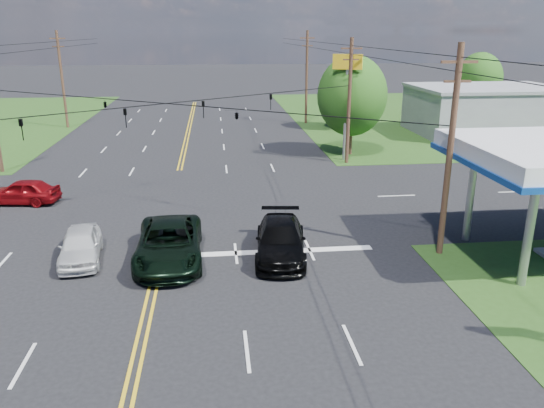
{
  "coord_description": "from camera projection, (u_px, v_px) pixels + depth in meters",
  "views": [
    {
      "loc": [
        2.68,
        -18.91,
        9.94
      ],
      "look_at": [
        5.43,
        6.0,
        1.73
      ],
      "focal_mm": 35.0,
      "sensor_mm": 36.0,
      "label": 1
    }
  ],
  "objects": [
    {
      "name": "stop_bar",
      "position": [
        268.0,
        252.0,
        24.98
      ],
      "size": [
        10.0,
        0.5,
        0.02
      ],
      "primitive_type": "cube",
      "color": "silver",
      "rests_on": "ground"
    },
    {
      "name": "pole_right_far",
      "position": [
        307.0,
        76.0,
        58.21
      ],
      "size": [
        1.6,
        0.28,
        10.0
      ],
      "color": "#3E251A",
      "rests_on": "ground"
    },
    {
      "name": "pole_ne",
      "position": [
        349.0,
        100.0,
        40.34
      ],
      "size": [
        1.6,
        0.28,
        9.5
      ],
      "color": "#3E251A",
      "rests_on": "ground"
    },
    {
      "name": "tree_far_r",
      "position": [
        479.0,
        79.0,
        62.48
      ],
      "size": [
        5.32,
        5.32,
        7.63
      ],
      "color": "#3E251A",
      "rests_on": "ground"
    },
    {
      "name": "power_lines",
      "position": [
        160.0,
        58.0,
        27.45
      ],
      "size": [
        26.04,
        100.0,
        0.64
      ],
      "color": "black",
      "rests_on": "ground"
    },
    {
      "name": "ground",
      "position": [
        172.0,
        204.0,
        32.02
      ],
      "size": [
        280.0,
        280.0,
        0.0
      ],
      "primitive_type": "plane",
      "color": "black",
      "rests_on": "ground"
    },
    {
      "name": "grass_ne",
      "position": [
        475.0,
        115.0,
        65.88
      ],
      "size": [
        46.0,
        48.0,
        0.03
      ],
      "primitive_type": "cube",
      "color": "#244616",
      "rests_on": "ground"
    },
    {
      "name": "retail_ne",
      "position": [
        486.0,
        112.0,
        53.34
      ],
      "size": [
        14.0,
        10.0,
        4.4
      ],
      "primitive_type": "cube",
      "color": "gray",
      "rests_on": "ground"
    },
    {
      "name": "sedan_red",
      "position": [
        22.0,
        192.0,
        31.8
      ],
      "size": [
        4.58,
        2.32,
        1.5
      ],
      "primitive_type": "imported",
      "rotation": [
        0.0,
        0.0,
        -1.7
      ],
      "color": "maroon",
      "rests_on": "ground"
    },
    {
      "name": "pickup_dkgreen",
      "position": [
        169.0,
        243.0,
        23.77
      ],
      "size": [
        3.01,
        6.29,
        1.73
      ],
      "primitive_type": "imported",
      "rotation": [
        0.0,
        0.0,
        0.02
      ],
      "color": "black",
      "rests_on": "ground"
    },
    {
      "name": "pickup_white",
      "position": [
        80.0,
        245.0,
        23.87
      ],
      "size": [
        2.27,
        4.48,
        1.46
      ],
      "primitive_type": "imported",
      "rotation": [
        0.0,
        0.0,
        0.13
      ],
      "color": "silver",
      "rests_on": "ground"
    },
    {
      "name": "span_wire_signals",
      "position": [
        166.0,
        104.0,
        30.15
      ],
      "size": [
        26.0,
        18.0,
        1.13
      ],
      "color": "black",
      "rests_on": "ground"
    },
    {
      "name": "pole_left_far",
      "position": [
        62.0,
        79.0,
        55.51
      ],
      "size": [
        1.6,
        0.28,
        10.0
      ],
      "color": "#3E251A",
      "rests_on": "ground"
    },
    {
      "name": "tree_right_a",
      "position": [
        352.0,
        96.0,
        43.29
      ],
      "size": [
        5.7,
        5.7,
        8.18
      ],
      "color": "#3E251A",
      "rests_on": "ground"
    },
    {
      "name": "suv_black",
      "position": [
        281.0,
        240.0,
        24.31
      ],
      "size": [
        2.88,
        5.74,
        1.6
      ],
      "primitive_type": "imported",
      "rotation": [
        0.0,
        0.0,
        -0.12
      ],
      "color": "black",
      "rests_on": "ground"
    },
    {
      "name": "pole_se",
      "position": [
        450.0,
        151.0,
        23.34
      ],
      "size": [
        1.6,
        0.28,
        9.5
      ],
      "color": "#3E251A",
      "rests_on": "ground"
    },
    {
      "name": "sedan_far",
      "position": [
        519.0,
        159.0,
        39.59
      ],
      "size": [
        5.86,
        2.99,
        1.63
      ],
      "primitive_type": "imported",
      "rotation": [
        0.0,
        0.0,
        -1.7
      ],
      "color": "#B0B0B5",
      "rests_on": "ground"
    },
    {
      "name": "tree_right_b",
      "position": [
        346.0,
        89.0,
        55.09
      ],
      "size": [
        4.94,
        4.94,
        7.09
      ],
      "color": "#3E251A",
      "rests_on": "ground"
    },
    {
      "name": "polesign_ne",
      "position": [
        347.0,
        78.0,
        40.79
      ],
      "size": [
        2.18,
        1.17,
        8.29
      ],
      "color": "#A5A5AA",
      "rests_on": "ground"
    }
  ]
}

